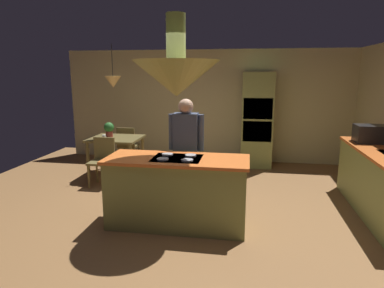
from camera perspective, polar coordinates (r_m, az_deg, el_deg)
The scene contains 14 objects.
ground at distance 4.95m, azimuth -1.95°, elevation -12.32°, with size 8.16×8.16×0.00m, color olive.
wall_back at distance 7.96m, azimuth 2.92°, elevation 6.41°, with size 6.80×0.10×2.55m, color beige.
kitchen_island at distance 4.59m, azimuth -2.49°, elevation -7.96°, with size 1.88×0.76×0.95m.
counter_run_right at distance 5.60m, azimuth 29.41°, elevation -5.79°, with size 0.73×2.40×0.93m.
oven_tower at distance 7.54m, azimuth 10.89°, elevation 4.00°, with size 0.66×0.62×2.05m.
dining_table at distance 6.98m, azimuth -12.66°, elevation 0.19°, with size 0.99×0.87×0.76m.
person_at_island at distance 5.07m, azimuth -0.97°, elevation -0.39°, with size 0.53×0.22×1.66m.
range_hood at distance 4.32m, azimuth -2.67°, elevation 11.30°, with size 1.10×1.10×1.00m.
pendant_light_over_table at distance 6.84m, azimuth -13.12°, elevation 10.16°, with size 0.32×0.32×0.82m.
chair_facing_island at distance 6.42m, azimuth -14.78°, elevation -2.28°, with size 0.40×0.40×0.87m.
chair_by_back_wall at distance 7.61m, azimuth -10.76°, elevation 0.08°, with size 0.40×0.40×0.87m.
potted_plant_on_table at distance 7.01m, azimuth -13.77°, elevation 2.49°, with size 0.20×0.20×0.30m.
cup_on_table at distance 6.81m, azimuth -14.55°, elevation 1.12°, with size 0.07×0.07×0.09m, color white.
microwave_on_counter at distance 6.13m, azimuth 27.75°, elevation 1.53°, with size 0.46×0.36×0.28m, color #232326.
Camera 1 is at (0.90, -4.43, 2.02)m, focal length 31.76 mm.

